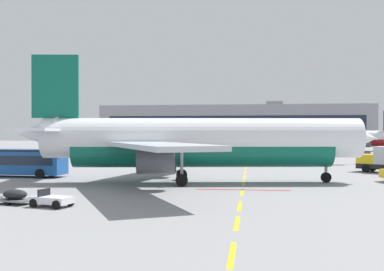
% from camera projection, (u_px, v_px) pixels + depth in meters
% --- Properties ---
extents(apron_paint_markings, '(8.00, 98.26, 0.01)m').
position_uv_depth(apron_paint_markings, '(245.00, 173.00, 55.16)').
color(apron_paint_markings, yellow).
rests_on(apron_paint_markings, ground).
extents(airliner_foreground, '(34.78, 34.24, 12.20)m').
position_uv_depth(airliner_foreground, '(196.00, 142.00, 43.87)').
color(airliner_foreground, white).
rests_on(airliner_foreground, ground).
extents(airliner_mid_left, '(30.02, 29.67, 10.52)m').
position_uv_depth(airliner_mid_left, '(346.00, 138.00, 119.28)').
color(airliner_mid_left, silver).
rests_on(airliner_mid_left, ground).
extents(apron_shuttle_bus, '(12.16, 3.54, 3.00)m').
position_uv_depth(apron_shuttle_bus, '(12.00, 161.00, 50.23)').
color(apron_shuttle_bus, '#194C99').
rests_on(apron_shuttle_bus, ground).
extents(terminal_satellite, '(98.69, 20.24, 16.42)m').
position_uv_depth(terminal_satellite, '(234.00, 126.00, 172.76)').
color(terminal_satellite, gray).
rests_on(terminal_satellite, ground).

